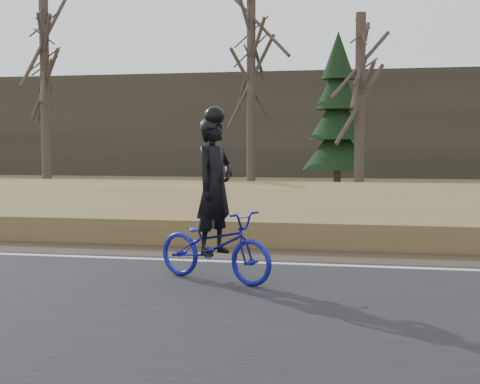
# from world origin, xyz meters

# --- Properties ---
(ground) EXTENTS (120.00, 120.00, 0.00)m
(ground) POSITION_xyz_m (0.00, 0.00, 0.00)
(ground) COLOR olive
(ground) RESTS_ON ground
(edge_line) EXTENTS (120.00, 0.12, 0.01)m
(edge_line) POSITION_xyz_m (0.00, 0.20, 0.07)
(edge_line) COLOR silver
(edge_line) RESTS_ON road
(shoulder) EXTENTS (120.00, 1.60, 0.04)m
(shoulder) POSITION_xyz_m (0.00, 1.20, 0.02)
(shoulder) COLOR #473A2B
(shoulder) RESTS_ON ground
(embankment) EXTENTS (120.00, 5.00, 0.44)m
(embankment) POSITION_xyz_m (0.00, 4.20, 0.22)
(embankment) COLOR olive
(embankment) RESTS_ON ground
(ballast) EXTENTS (120.00, 3.00, 0.45)m
(ballast) POSITION_xyz_m (0.00, 8.00, 0.23)
(ballast) COLOR slate
(ballast) RESTS_ON ground
(railroad) EXTENTS (120.00, 2.40, 0.29)m
(railroad) POSITION_xyz_m (0.00, 8.00, 0.53)
(railroad) COLOR black
(railroad) RESTS_ON ballast
(treeline_backdrop) EXTENTS (120.00, 4.00, 6.00)m
(treeline_backdrop) POSITION_xyz_m (0.00, 30.00, 3.00)
(treeline_backdrop) COLOR #383328
(treeline_backdrop) RESTS_ON ground
(cyclist) EXTENTS (1.85, 1.26, 2.26)m
(cyclist) POSITION_xyz_m (-3.38, -1.19, 0.79)
(cyclist) COLOR #151791
(cyclist) RESTS_ON road
(bare_tree_far_left) EXTENTS (0.36, 0.36, 7.70)m
(bare_tree_far_left) POSITION_xyz_m (-13.73, 14.33, 3.85)
(bare_tree_far_left) COLOR #483C35
(bare_tree_far_left) RESTS_ON ground
(bare_tree_left) EXTENTS (0.36, 0.36, 8.73)m
(bare_tree_left) POSITION_xyz_m (-6.14, 16.82, 4.37)
(bare_tree_left) COLOR #483C35
(bare_tree_left) RESTS_ON ground
(bare_tree_near_left) EXTENTS (0.36, 0.36, 6.28)m
(bare_tree_near_left) POSITION_xyz_m (-1.81, 13.62, 3.14)
(bare_tree_near_left) COLOR #483C35
(bare_tree_near_left) RESTS_ON ground
(conifer) EXTENTS (2.60, 2.60, 6.04)m
(conifer) POSITION_xyz_m (-2.66, 15.71, 2.86)
(conifer) COLOR #483C35
(conifer) RESTS_ON ground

